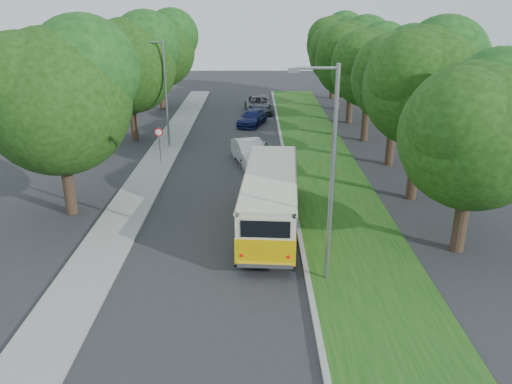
{
  "coord_description": "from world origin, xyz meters",
  "views": [
    {
      "loc": [
        1.62,
        -18.89,
        9.81
      ],
      "look_at": [
        1.66,
        3.0,
        1.5
      ],
      "focal_mm": 35.0,
      "sensor_mm": 36.0,
      "label": 1
    }
  ],
  "objects_px": {
    "lamppost_far": "(164,91)",
    "car_silver": "(256,152)",
    "lamppost_near": "(330,171)",
    "car_blue": "(252,118)",
    "car_white": "(250,152)",
    "vintage_bus": "(270,201)",
    "car_grey": "(259,104)"
  },
  "relations": [
    {
      "from": "car_silver",
      "to": "car_blue",
      "type": "height_order",
      "value": "car_silver"
    },
    {
      "from": "vintage_bus",
      "to": "car_white",
      "type": "xyz_separation_m",
      "value": [
        -1.02,
        9.99,
        -0.62
      ]
    },
    {
      "from": "lamppost_far",
      "to": "car_grey",
      "type": "xyz_separation_m",
      "value": [
        6.64,
        12.59,
        -3.37
      ]
    },
    {
      "from": "vintage_bus",
      "to": "car_silver",
      "type": "xyz_separation_m",
      "value": [
        -0.6,
        10.38,
        -0.73
      ]
    },
    {
      "from": "vintage_bus",
      "to": "lamppost_far",
      "type": "bearing_deg",
      "value": 120.8
    },
    {
      "from": "lamppost_near",
      "to": "car_silver",
      "type": "relative_size",
      "value": 2.1
    },
    {
      "from": "vintage_bus",
      "to": "car_white",
      "type": "relative_size",
      "value": 2.01
    },
    {
      "from": "car_silver",
      "to": "vintage_bus",
      "type": "bearing_deg",
      "value": -73.0
    },
    {
      "from": "vintage_bus",
      "to": "car_silver",
      "type": "height_order",
      "value": "vintage_bus"
    },
    {
      "from": "car_white",
      "to": "car_blue",
      "type": "height_order",
      "value": "car_white"
    },
    {
      "from": "lamppost_near",
      "to": "car_white",
      "type": "relative_size",
      "value": 1.74
    },
    {
      "from": "car_white",
      "to": "lamppost_near",
      "type": "bearing_deg",
      "value": -93.73
    },
    {
      "from": "lamppost_near",
      "to": "vintage_bus",
      "type": "xyz_separation_m",
      "value": [
        -1.91,
        4.71,
        -2.99
      ]
    },
    {
      "from": "car_grey",
      "to": "car_white",
      "type": "bearing_deg",
      "value": -96.56
    },
    {
      "from": "lamppost_near",
      "to": "car_white",
      "type": "height_order",
      "value": "lamppost_near"
    },
    {
      "from": "car_grey",
      "to": "lamppost_far",
      "type": "bearing_deg",
      "value": -122.08
    },
    {
      "from": "lamppost_near",
      "to": "lamppost_far",
      "type": "height_order",
      "value": "lamppost_near"
    },
    {
      "from": "car_grey",
      "to": "lamppost_near",
      "type": "bearing_deg",
      "value": -90.09
    },
    {
      "from": "car_silver",
      "to": "car_white",
      "type": "distance_m",
      "value": 0.58
    },
    {
      "from": "car_white",
      "to": "car_blue",
      "type": "bearing_deg",
      "value": 74.6
    },
    {
      "from": "car_white",
      "to": "vintage_bus",
      "type": "bearing_deg",
      "value": -99.17
    },
    {
      "from": "lamppost_far",
      "to": "vintage_bus",
      "type": "bearing_deg",
      "value": -63.09
    },
    {
      "from": "lamppost_near",
      "to": "car_white",
      "type": "distance_m",
      "value": 15.42
    },
    {
      "from": "lamppost_near",
      "to": "car_blue",
      "type": "height_order",
      "value": "lamppost_near"
    },
    {
      "from": "lamppost_far",
      "to": "vintage_bus",
      "type": "distance_m",
      "value": 15.7
    },
    {
      "from": "lamppost_near",
      "to": "lamppost_far",
      "type": "distance_m",
      "value": 20.53
    },
    {
      "from": "lamppost_near",
      "to": "car_silver",
      "type": "xyz_separation_m",
      "value": [
        -2.51,
        15.1,
        -3.72
      ]
    },
    {
      "from": "car_white",
      "to": "car_blue",
      "type": "distance_m",
      "value": 10.98
    },
    {
      "from": "vintage_bus",
      "to": "car_blue",
      "type": "relative_size",
      "value": 2.16
    },
    {
      "from": "car_blue",
      "to": "vintage_bus",
      "type": "bearing_deg",
      "value": -70.32
    },
    {
      "from": "lamppost_far",
      "to": "car_silver",
      "type": "relative_size",
      "value": 1.97
    },
    {
      "from": "lamppost_near",
      "to": "car_grey",
      "type": "xyz_separation_m",
      "value": [
        -2.26,
        31.09,
        -3.63
      ]
    }
  ]
}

